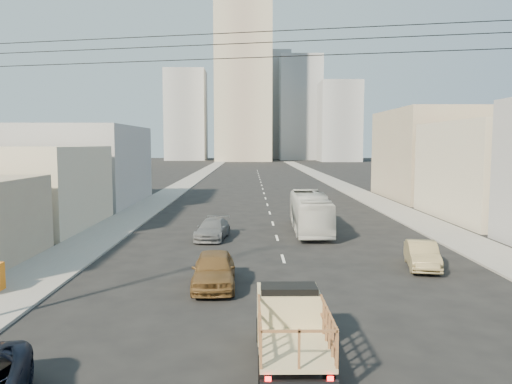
{
  "coord_description": "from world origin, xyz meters",
  "views": [
    {
      "loc": [
        -1.8,
        -12.43,
        6.18
      ],
      "look_at": [
        -1.45,
        15.34,
        3.5
      ],
      "focal_mm": 35.0,
      "sensor_mm": 36.0,
      "label": 1
    }
  ],
  "objects_px": {
    "sedan_tan": "(422,255)",
    "flatbed_pickup": "(291,321)",
    "sedan_grey": "(213,229)",
    "city_bus": "(310,212)",
    "sedan_brown": "(214,269)"
  },
  "relations": [
    {
      "from": "sedan_tan",
      "to": "flatbed_pickup",
      "type": "bearing_deg",
      "value": -114.15
    },
    {
      "from": "sedan_grey",
      "to": "city_bus",
      "type": "bearing_deg",
      "value": 29.62
    },
    {
      "from": "flatbed_pickup",
      "to": "sedan_tan",
      "type": "relative_size",
      "value": 1.1
    },
    {
      "from": "sedan_brown",
      "to": "sedan_grey",
      "type": "height_order",
      "value": "sedan_brown"
    },
    {
      "from": "flatbed_pickup",
      "to": "sedan_tan",
      "type": "xyz_separation_m",
      "value": [
        7.42,
        10.43,
        -0.43
      ]
    },
    {
      "from": "flatbed_pickup",
      "to": "sedan_brown",
      "type": "height_order",
      "value": "flatbed_pickup"
    },
    {
      "from": "city_bus",
      "to": "sedan_tan",
      "type": "distance_m",
      "value": 11.5
    },
    {
      "from": "sedan_brown",
      "to": "sedan_tan",
      "type": "height_order",
      "value": "sedan_brown"
    },
    {
      "from": "sedan_brown",
      "to": "sedan_grey",
      "type": "relative_size",
      "value": 1.01
    },
    {
      "from": "city_bus",
      "to": "sedan_grey",
      "type": "height_order",
      "value": "city_bus"
    },
    {
      "from": "city_bus",
      "to": "sedan_tan",
      "type": "relative_size",
      "value": 2.44
    },
    {
      "from": "flatbed_pickup",
      "to": "sedan_tan",
      "type": "bearing_deg",
      "value": 54.56
    },
    {
      "from": "flatbed_pickup",
      "to": "sedan_brown",
      "type": "relative_size",
      "value": 0.97
    },
    {
      "from": "city_bus",
      "to": "sedan_grey",
      "type": "xyz_separation_m",
      "value": [
        -6.7,
        -2.82,
        -0.71
      ]
    },
    {
      "from": "sedan_tan",
      "to": "sedan_brown",
      "type": "bearing_deg",
      "value": -151.28
    }
  ]
}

